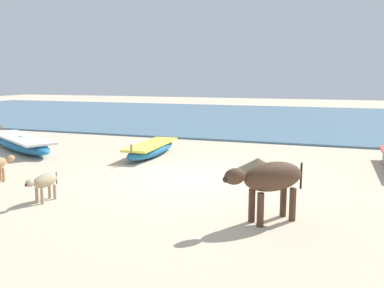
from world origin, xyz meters
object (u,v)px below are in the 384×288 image
fishing_boat_1 (21,143)px  calf_far_dun (44,182)px  cow_adult_dark (270,179)px  fishing_boat_2 (151,149)px

fishing_boat_1 → calf_far_dun: 6.71m
calf_far_dun → cow_adult_dark: bearing=97.3°
cow_adult_dark → calf_far_dun: cow_adult_dark is taller
fishing_boat_2 → cow_adult_dark: (4.64, -4.97, 0.55)m
fishing_boat_2 → calf_far_dun: size_ratio=3.74×
fishing_boat_1 → fishing_boat_2: bearing=-141.7°
fishing_boat_1 → calf_far_dun: size_ratio=5.20×
fishing_boat_2 → calf_far_dun: (0.07, -5.32, 0.19)m
fishing_boat_1 → fishing_boat_2: 4.79m
cow_adult_dark → calf_far_dun: size_ratio=1.55×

